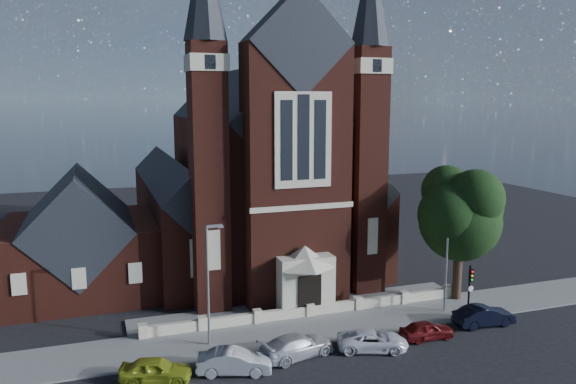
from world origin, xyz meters
name	(u,v)px	position (x,y,z in m)	size (l,w,h in m)	color
ground	(274,282)	(0.00, 15.00, 0.00)	(120.00, 120.00, 0.00)	black
pavement_strip	(320,327)	(0.00, 4.50, 0.00)	(60.00, 5.00, 0.12)	slate
forecourt_paving	(300,307)	(0.00, 8.50, 0.00)	(26.00, 3.00, 0.14)	slate
forecourt_wall	(309,317)	(0.00, 6.50, 0.00)	(24.00, 0.40, 0.90)	#BEB397
church	(250,178)	(0.00, 22.94, 8.19)	(20.01, 34.90, 29.20)	#4C1D14
parish_hall	(80,245)	(-16.00, 18.00, 4.01)	(12.00, 12.20, 10.24)	#4C1D14
street_tree	(464,216)	(12.60, 5.71, 6.96)	(6.40, 6.60, 10.70)	black
street_lamp_left	(209,278)	(-7.91, 4.00, 4.60)	(1.16, 0.22, 8.09)	gray
street_lamp_right	(448,253)	(10.09, 4.00, 4.60)	(1.16, 0.22, 8.09)	gray
traffic_signal	(470,284)	(11.00, 2.43, 2.58)	(0.28, 0.42, 4.00)	black
car_lime_van	(156,370)	(-11.80, 0.38, 0.69)	(1.64, 4.07, 1.39)	#99A521
car_silver_a	(234,362)	(-7.33, -0.16, 0.72)	(1.53, 4.38, 1.44)	#A8ACB0
car_silver_b	(297,346)	(-3.12, 0.64, 0.72)	(2.01, 4.95, 1.44)	#ACAFB4
car_white_suv	(373,340)	(1.82, -0.02, 0.63)	(2.10, 4.55, 1.26)	white
car_dark_red	(427,330)	(6.04, 0.28, 0.63)	(1.49, 3.69, 1.26)	#5F1011
car_navy	(484,316)	(11.17, 0.91, 0.73)	(1.54, 4.41, 1.45)	black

